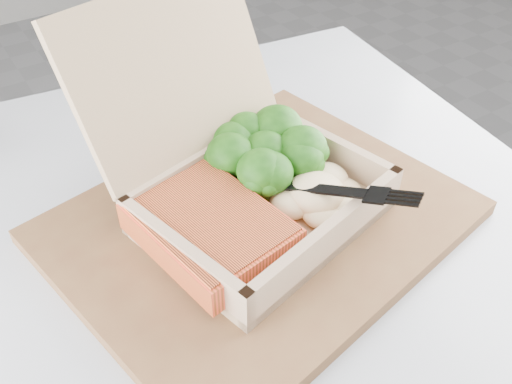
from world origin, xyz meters
TOP-DOWN VIEW (x-y plane):
  - floor at (0.00, 0.00)m, footprint 4.00×4.00m
  - cafe_table at (-0.35, -0.33)m, footprint 0.84×0.84m
  - serving_tray at (-0.29, -0.32)m, footprint 0.43×0.37m
  - takeout_container at (-0.30, -0.28)m, footprint 0.27×0.28m
  - salmon_fillet at (-0.35, -0.33)m, footprint 0.13×0.15m
  - broccoli_pile at (-0.26, -0.28)m, footprint 0.13×0.13m
  - mashed_potatoes at (-0.25, -0.34)m, footprint 0.09×0.08m
  - plastic_fork at (-0.27, -0.32)m, footprint 0.10×0.16m
  - receipt at (-0.29, -0.11)m, footprint 0.07×0.13m

SIDE VIEW (x-z plane):
  - floor at x=0.00m, z-range 0.00..0.00m
  - cafe_table at x=-0.35m, z-range 0.17..0.89m
  - receipt at x=-0.29m, z-range 0.71..0.71m
  - serving_tray at x=-0.29m, z-range 0.71..0.73m
  - salmon_fillet at x=-0.35m, z-range 0.74..0.77m
  - mashed_potatoes at x=-0.25m, z-range 0.74..0.77m
  - broccoli_pile at x=-0.26m, z-range 0.74..0.78m
  - plastic_fork at x=-0.27m, z-range 0.75..0.78m
  - takeout_container at x=-0.30m, z-range 0.68..0.87m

